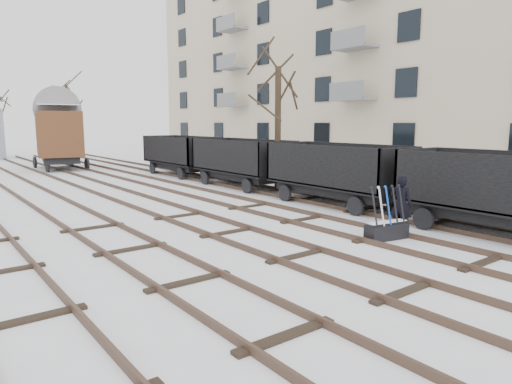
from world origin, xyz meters
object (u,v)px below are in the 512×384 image
(ground_frame, at_px, (387,229))
(worker, at_px, (401,205))
(box_van_wagon, at_px, (58,132))
(freight_wagon_a, at_px, (506,205))

(ground_frame, xyz_separation_m, worker, (0.75, 0.10, 0.59))
(ground_frame, bearing_deg, box_van_wagon, 103.69)
(worker, distance_m, box_van_wagon, 26.08)
(freight_wagon_a, height_order, box_van_wagon, box_van_wagon)
(freight_wagon_a, bearing_deg, worker, 138.29)
(freight_wagon_a, bearing_deg, ground_frame, 147.90)
(worker, bearing_deg, ground_frame, 81.69)
(worker, bearing_deg, box_van_wagon, -9.88)
(ground_frame, bearing_deg, freight_wagon_a, -22.78)
(worker, xyz_separation_m, box_van_wagon, (-2.73, 25.88, 1.68))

